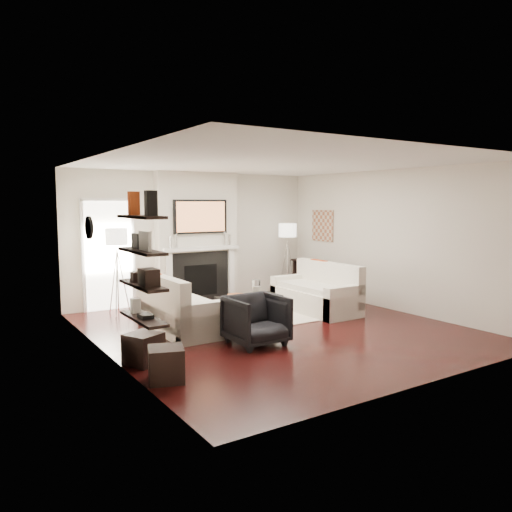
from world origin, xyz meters
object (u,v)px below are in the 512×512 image
lamp_left_shade (116,237)px  lamp_right_shade (288,230)px  loveseat_left_base (182,318)px  coffee_table (249,297)px  armchair (256,318)px  loveseat_right_base (315,300)px  ottoman_near (144,349)px

lamp_left_shade → lamp_right_shade: (3.90, 0.02, 0.00)m
loveseat_left_base → coffee_table: (1.33, 0.06, 0.19)m
lamp_left_shade → armchair: bearing=-70.5°
loveseat_left_base → loveseat_right_base: bearing=-1.3°
armchair → lamp_left_shade: lamp_left_shade is taller
lamp_left_shade → coffee_table: bearing=-42.0°
armchair → lamp_right_shade: size_ratio=1.99×
coffee_table → armchair: (-0.75, -1.40, -0.00)m
ottoman_near → loveseat_right_base: bearing=17.7°
armchair → ottoman_near: bearing=178.1°
coffee_table → armchair: bearing=-118.3°
loveseat_left_base → lamp_left_shade: 2.17m
loveseat_right_base → ottoman_near: 4.05m
coffee_table → lamp_left_shade: lamp_left_shade is taller
armchair → lamp_right_shade: lamp_right_shade is taller
lamp_right_shade → ottoman_near: bearing=-146.3°
armchair → loveseat_left_base: bearing=113.2°
loveseat_right_base → coffee_table: bearing=175.0°
loveseat_right_base → lamp_right_shade: bearing=69.8°
loveseat_right_base → armchair: 2.51m
loveseat_left_base → armchair: size_ratio=2.26×
armchair → lamp_right_shade: 4.30m
coffee_table → ottoman_near: (-2.45, -1.35, -0.20)m
armchair → lamp_left_shade: 3.40m
loveseat_right_base → lamp_right_shade: (0.66, 1.79, 1.24)m
loveseat_left_base → lamp_right_shade: (3.40, 1.73, 1.24)m
armchair → lamp_right_shade: (2.82, 3.06, 1.05)m
loveseat_right_base → lamp_left_shade: bearing=151.3°
ottoman_near → armchair: bearing=-1.5°
lamp_right_shade → ottoman_near: (-4.52, -3.02, -1.25)m
loveseat_left_base → loveseat_right_base: size_ratio=1.00×
coffee_table → armchair: size_ratio=1.38×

